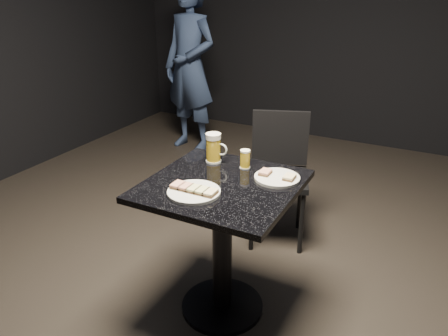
{
  "coord_description": "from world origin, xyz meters",
  "views": [
    {
      "loc": [
        0.87,
        -1.66,
        1.64
      ],
      "look_at": [
        0.0,
        0.02,
        0.82
      ],
      "focal_mm": 35.0,
      "sensor_mm": 36.0,
      "label": 1
    }
  ],
  "objects_px": {
    "patron": "(190,67)",
    "chair": "(279,168)",
    "table": "(222,227)",
    "beer_tumbler": "(245,159)",
    "plate_small": "(277,178)",
    "plate_large": "(194,192)",
    "beer_mug": "(214,148)"
  },
  "relations": [
    {
      "from": "chair",
      "to": "patron",
      "type": "bearing_deg",
      "value": 139.52
    },
    {
      "from": "plate_small",
      "to": "beer_mug",
      "type": "relative_size",
      "value": 1.4
    },
    {
      "from": "patron",
      "to": "table",
      "type": "bearing_deg",
      "value": -43.0
    },
    {
      "from": "beer_tumbler",
      "to": "table",
      "type": "bearing_deg",
      "value": -95.61
    },
    {
      "from": "beer_mug",
      "to": "chair",
      "type": "relative_size",
      "value": 0.18
    },
    {
      "from": "plate_large",
      "to": "beer_mug",
      "type": "distance_m",
      "value": 0.39
    },
    {
      "from": "patron",
      "to": "chair",
      "type": "relative_size",
      "value": 1.96
    },
    {
      "from": "table",
      "to": "beer_tumbler",
      "type": "xyz_separation_m",
      "value": [
        0.02,
        0.21,
        0.29
      ]
    },
    {
      "from": "beer_mug",
      "to": "beer_tumbler",
      "type": "bearing_deg",
      "value": 0.73
    },
    {
      "from": "table",
      "to": "beer_mug",
      "type": "height_order",
      "value": "beer_mug"
    },
    {
      "from": "patron",
      "to": "beer_mug",
      "type": "distance_m",
      "value": 2.22
    },
    {
      "from": "patron",
      "to": "table",
      "type": "height_order",
      "value": "patron"
    },
    {
      "from": "plate_small",
      "to": "chair",
      "type": "relative_size",
      "value": 0.26
    },
    {
      "from": "plate_large",
      "to": "beer_tumbler",
      "type": "height_order",
      "value": "beer_tumbler"
    },
    {
      "from": "plate_small",
      "to": "table",
      "type": "distance_m",
      "value": 0.37
    },
    {
      "from": "beer_tumbler",
      "to": "plate_small",
      "type": "bearing_deg",
      "value": -15.1
    },
    {
      "from": "plate_large",
      "to": "table",
      "type": "bearing_deg",
      "value": 68.38
    },
    {
      "from": "plate_small",
      "to": "patron",
      "type": "height_order",
      "value": "patron"
    },
    {
      "from": "table",
      "to": "patron",
      "type": "bearing_deg",
      "value": 124.85
    },
    {
      "from": "patron",
      "to": "table",
      "type": "relative_size",
      "value": 2.24
    },
    {
      "from": "beer_tumbler",
      "to": "patron",
      "type": "bearing_deg",
      "value": 128.28
    },
    {
      "from": "plate_large",
      "to": "patron",
      "type": "xyz_separation_m",
      "value": [
        -1.36,
        2.2,
        0.08
      ]
    },
    {
      "from": "patron",
      "to": "beer_mug",
      "type": "height_order",
      "value": "patron"
    },
    {
      "from": "patron",
      "to": "beer_tumbler",
      "type": "xyz_separation_m",
      "value": [
        1.44,
        -1.83,
        -0.04
      ]
    },
    {
      "from": "patron",
      "to": "beer_tumbler",
      "type": "distance_m",
      "value": 2.33
    },
    {
      "from": "plate_large",
      "to": "beer_mug",
      "type": "bearing_deg",
      "value": 104.74
    },
    {
      "from": "patron",
      "to": "table",
      "type": "xyz_separation_m",
      "value": [
        1.42,
        -2.04,
        -0.33
      ]
    },
    {
      "from": "table",
      "to": "beer_tumbler",
      "type": "distance_m",
      "value": 0.36
    },
    {
      "from": "patron",
      "to": "plate_small",
      "type": "bearing_deg",
      "value": -36.78
    },
    {
      "from": "patron",
      "to": "chair",
      "type": "xyz_separation_m",
      "value": [
        1.4,
        -1.2,
        -0.34
      ]
    },
    {
      "from": "table",
      "to": "beer_mug",
      "type": "bearing_deg",
      "value": 126.97
    },
    {
      "from": "plate_small",
      "to": "beer_tumbler",
      "type": "bearing_deg",
      "value": 164.9
    }
  ]
}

